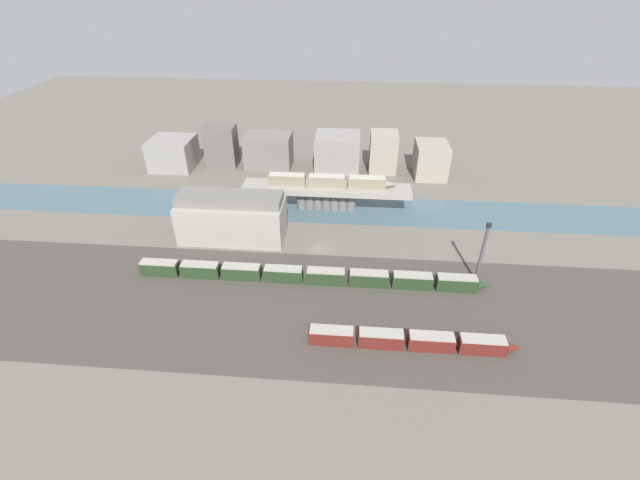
{
  "coord_description": "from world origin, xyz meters",
  "views": [
    {
      "loc": [
        8.14,
        -97.98,
        66.97
      ],
      "look_at": [
        0.0,
        -0.41,
        3.2
      ],
      "focal_mm": 24.0,
      "sensor_mm": 36.0,
      "label": 1
    }
  ],
  "objects_px": {
    "train_on_bridge": "(331,181)",
    "train_yard_near": "(412,340)",
    "signal_tower": "(482,253)",
    "train_yard_mid": "(309,275)",
    "warehouse_building": "(232,217)"
  },
  "relations": [
    {
      "from": "train_yard_mid",
      "to": "signal_tower",
      "type": "height_order",
      "value": "signal_tower"
    },
    {
      "from": "train_yard_near",
      "to": "signal_tower",
      "type": "relative_size",
      "value": 2.58
    },
    {
      "from": "signal_tower",
      "to": "train_yard_near",
      "type": "bearing_deg",
      "value": -127.69
    },
    {
      "from": "train_on_bridge",
      "to": "signal_tower",
      "type": "xyz_separation_m",
      "value": [
        38.52,
        -34.06,
        -1.42
      ]
    },
    {
      "from": "warehouse_building",
      "to": "signal_tower",
      "type": "relative_size",
      "value": 1.76
    },
    {
      "from": "train_yard_near",
      "to": "train_yard_mid",
      "type": "bearing_deg",
      "value": 139.63
    },
    {
      "from": "train_on_bridge",
      "to": "warehouse_building",
      "type": "relative_size",
      "value": 1.37
    },
    {
      "from": "train_yard_near",
      "to": "signal_tower",
      "type": "bearing_deg",
      "value": 52.31
    },
    {
      "from": "train_yard_mid",
      "to": "signal_tower",
      "type": "bearing_deg",
      "value": 5.18
    },
    {
      "from": "train_yard_mid",
      "to": "signal_tower",
      "type": "xyz_separation_m",
      "value": [
        41.41,
        3.75,
        6.56
      ]
    },
    {
      "from": "train_yard_near",
      "to": "train_yard_mid",
      "type": "xyz_separation_m",
      "value": [
        -23.25,
        19.76,
        0.1
      ]
    },
    {
      "from": "train_on_bridge",
      "to": "train_yard_mid",
      "type": "xyz_separation_m",
      "value": [
        -2.9,
        -37.81,
        -7.98
      ]
    },
    {
      "from": "signal_tower",
      "to": "warehouse_building",
      "type": "bearing_deg",
      "value": 166.96
    },
    {
      "from": "train_on_bridge",
      "to": "warehouse_building",
      "type": "xyz_separation_m",
      "value": [
        -26.78,
        -18.93,
        -3.4
      ]
    },
    {
      "from": "train_on_bridge",
      "to": "train_yard_near",
      "type": "xyz_separation_m",
      "value": [
        20.35,
        -57.58,
        -8.07
      ]
    }
  ]
}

